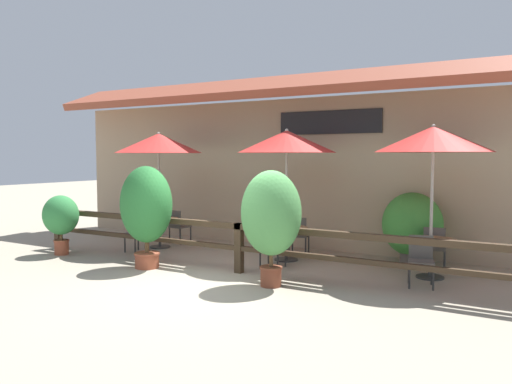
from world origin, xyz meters
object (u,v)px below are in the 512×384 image
object	(u,v)px
patio_umbrella_middle	(287,142)
potted_plant_small_flowering	(146,207)
patio_umbrella_near	(159,143)
dining_table_far	(431,247)
potted_plant_broad_leaf	(271,215)
chair_near_wallside	(178,225)
chair_far_streetside	(421,258)
dining_table_middle	(286,234)
patio_umbrella_far	(433,139)
chair_far_wallside	(434,246)
chair_near_streetside	(139,231)
chair_middle_streetside	(274,243)
potted_plant_entrance_palm	(61,217)
potted_plant_tall_tropical	(412,225)
chair_middle_wallside	(298,233)
dining_table_near	(160,224)

from	to	relation	value
patio_umbrella_middle	potted_plant_small_flowering	distance (m)	3.19
patio_umbrella_near	dining_table_far	size ratio (longest dim) A/B	3.08
potted_plant_small_flowering	potted_plant_broad_leaf	size ratio (longest dim) A/B	1.02
chair_near_wallside	chair_far_streetside	xyz separation A→B (m)	(6.22, -1.22, 0.00)
chair_near_wallside	dining_table_middle	distance (m)	3.33
patio_umbrella_far	chair_far_wallside	xyz separation A→B (m)	(-0.05, 0.67, -2.04)
chair_far_streetside	chair_near_wallside	bearing A→B (deg)	154.95
chair_near_streetside	dining_table_middle	size ratio (longest dim) A/B	0.94
chair_middle_streetside	potted_plant_entrance_palm	bearing A→B (deg)	-167.56
patio_umbrella_middle	dining_table_middle	distance (m)	1.95
potted_plant_entrance_palm	patio_umbrella_middle	bearing A→B (deg)	22.89
chair_far_streetside	potted_plant_tall_tropical	size ratio (longest dim) A/B	0.58
dining_table_far	chair_middle_streetside	bearing A→B (deg)	-168.00
potted_plant_small_flowering	chair_middle_streetside	bearing A→B (deg)	31.41
chair_near_wallside	chair_middle_wallside	world-z (taller)	same
chair_near_wallside	dining_table_near	bearing A→B (deg)	92.62
chair_middle_wallside	potted_plant_broad_leaf	bearing A→B (deg)	91.73
dining_table_near	potted_plant_tall_tropical	size ratio (longest dim) A/B	0.62
patio_umbrella_near	potted_plant_entrance_palm	world-z (taller)	patio_umbrella_near
dining_table_near	chair_far_streetside	bearing A→B (deg)	-5.00
chair_middle_wallside	patio_umbrella_far	world-z (taller)	patio_umbrella_far
patio_umbrella_middle	potted_plant_small_flowering	xyz separation A→B (m)	(-2.09, -2.01, -1.31)
chair_middle_streetside	potted_plant_small_flowering	world-z (taller)	potted_plant_small_flowering
patio_umbrella_near	patio_umbrella_far	distance (m)	6.29
chair_far_streetside	chair_middle_wallside	bearing A→B (deg)	140.24
patio_umbrella_middle	patio_umbrella_near	bearing A→B (deg)	-176.64
potted_plant_tall_tropical	chair_middle_streetside	bearing A→B (deg)	-143.43
dining_table_middle	chair_near_wallside	bearing A→B (deg)	171.80
chair_near_wallside	chair_far_wallside	world-z (taller)	same
dining_table_middle	chair_middle_wallside	world-z (taller)	chair_middle_wallside
patio_umbrella_near	potted_plant_tall_tropical	xyz separation A→B (m)	(5.72, 1.22, -1.73)
patio_umbrella_near	chair_middle_wallside	bearing A→B (deg)	15.09
patio_umbrella_far	patio_umbrella_near	bearing A→B (deg)	-178.91
chair_near_streetside	chair_middle_streetside	distance (m)	3.46
dining_table_middle	patio_umbrella_far	world-z (taller)	patio_umbrella_far
patio_umbrella_far	potted_plant_entrance_palm	size ratio (longest dim) A/B	2.08
potted_plant_tall_tropical	dining_table_near	bearing A→B (deg)	-167.91
potted_plant_entrance_palm	potted_plant_tall_tropical	size ratio (longest dim) A/B	0.91
chair_middle_wallside	chair_near_streetside	bearing A→B (deg)	11.35
dining_table_near	potted_plant_small_flowering	world-z (taller)	potted_plant_small_flowering
potted_plant_small_flowering	patio_umbrella_near	bearing A→B (deg)	124.05
dining_table_near	patio_umbrella_far	world-z (taller)	patio_umbrella_far
chair_far_streetside	chair_near_streetside	bearing A→B (deg)	167.13
dining_table_far	potted_plant_tall_tropical	bearing A→B (deg)	117.44
chair_near_streetside	dining_table_far	distance (m)	6.39
chair_near_wallside	patio_umbrella_middle	xyz separation A→B (m)	(3.29, -0.47, 2.04)
dining_table_middle	chair_far_wallside	bearing A→B (deg)	11.44
patio_umbrella_near	chair_middle_streetside	world-z (taller)	patio_umbrella_near
patio_umbrella_middle	patio_umbrella_far	bearing A→B (deg)	-1.46
chair_middle_wallside	chair_far_streetside	xyz separation A→B (m)	(2.97, -1.43, 0.00)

